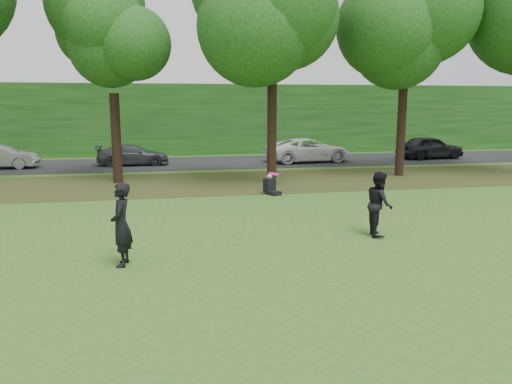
# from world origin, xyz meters

# --- Properties ---
(ground) EXTENTS (120.00, 120.00, 0.00)m
(ground) POSITION_xyz_m (0.00, 0.00, 0.00)
(ground) COLOR #2E5B1C
(ground) RESTS_ON ground
(leaf_litter) EXTENTS (60.00, 7.00, 0.01)m
(leaf_litter) POSITION_xyz_m (0.00, 13.00, 0.01)
(leaf_litter) COLOR #3E3316
(leaf_litter) RESTS_ON ground
(street) EXTENTS (70.00, 7.00, 0.02)m
(street) POSITION_xyz_m (0.00, 21.00, 0.01)
(street) COLOR black
(street) RESTS_ON ground
(far_hedge) EXTENTS (70.00, 3.00, 5.00)m
(far_hedge) POSITION_xyz_m (0.00, 27.00, 2.50)
(far_hedge) COLOR #173E11
(far_hedge) RESTS_ON ground
(player_left) EXTENTS (0.53, 0.75, 1.92)m
(player_left) POSITION_xyz_m (-2.02, 1.39, 0.96)
(player_left) COLOR black
(player_left) RESTS_ON ground
(player_right) EXTENTS (0.87, 1.02, 1.81)m
(player_right) POSITION_xyz_m (4.87, 2.72, 0.91)
(player_right) COLOR black
(player_right) RESTS_ON ground
(parked_cars) EXTENTS (37.18, 3.68, 1.54)m
(parked_cars) POSITION_xyz_m (0.95, 20.00, 0.74)
(parked_cars) COLOR black
(parked_cars) RESTS_ON street
(frisbee) EXTENTS (0.29, 0.29, 0.08)m
(frisbee) POSITION_xyz_m (1.67, 2.03, 1.93)
(frisbee) COLOR #F81497
(frisbee) RESTS_ON ground
(seated_person) EXTENTS (0.67, 0.83, 0.83)m
(seated_person) POSITION_xyz_m (3.33, 9.58, 0.31)
(seated_person) COLOR black
(seated_person) RESTS_ON ground
(tree_line) EXTENTS (55.30, 7.90, 12.31)m
(tree_line) POSITION_xyz_m (-0.34, 12.94, 7.84)
(tree_line) COLOR black
(tree_line) RESTS_ON ground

